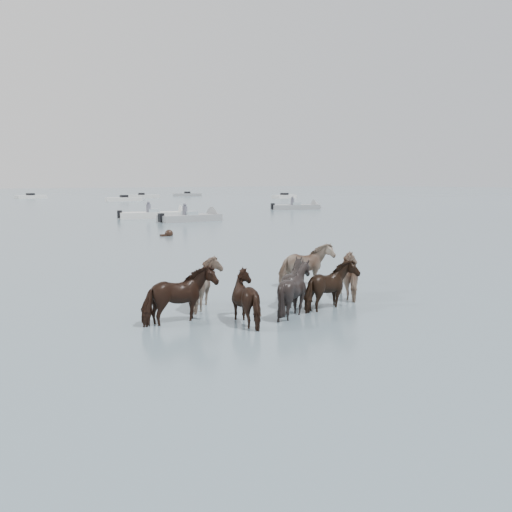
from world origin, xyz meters
TOP-DOWN VIEW (x-y plane):
  - ground at (0.00, 0.00)m, footprint 400.00×400.00m
  - pony_herd at (0.76, 0.50)m, footprint 6.58×3.78m
  - swimming_pony at (6.29, 17.42)m, footprint 0.72×0.44m
  - motorboat_c at (12.49, 30.77)m, footprint 5.84×3.04m
  - motorboat_d at (13.19, 26.34)m, footprint 5.19×1.60m
  - motorboat_e at (29.92, 34.60)m, footprint 5.48×3.34m

SIDE VIEW (x-z plane):
  - ground at x=0.00m, z-range 0.00..0.00m
  - swimming_pony at x=6.29m, z-range -0.12..0.32m
  - motorboat_c at x=12.49m, z-range -0.73..1.19m
  - motorboat_e at x=29.92m, z-range -0.73..1.19m
  - motorboat_d at x=13.19m, z-range -0.73..1.19m
  - pony_herd at x=0.76m, z-range -0.17..1.17m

